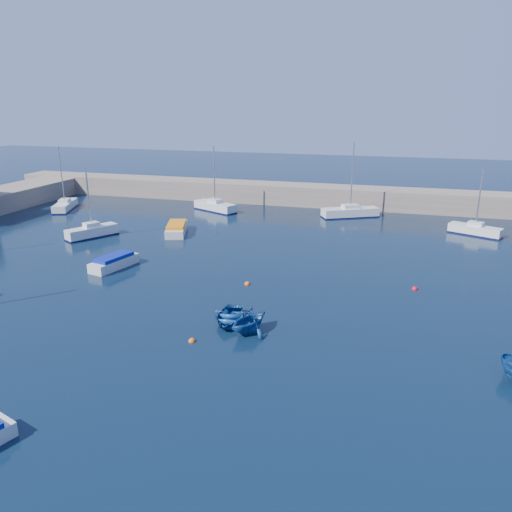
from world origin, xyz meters
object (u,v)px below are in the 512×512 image
(sailboat_7, at_px, (475,230))
(motorboat_1, at_px, (114,262))
(sailboat_4, at_px, (65,205))
(dinghy_center, at_px, (229,317))
(sailboat_6, at_px, (350,212))
(dinghy_left, at_px, (249,320))
(motorboat_2, at_px, (177,228))
(sailboat_3, at_px, (92,231))
(sailboat_5, at_px, (215,206))

(sailboat_7, height_order, motorboat_1, sailboat_7)
(sailboat_7, relative_size, motorboat_1, 1.49)
(sailboat_4, bearing_deg, dinghy_center, -61.19)
(sailboat_4, relative_size, sailboat_7, 1.14)
(sailboat_6, xyz_separation_m, dinghy_left, (-2.60, -33.49, 0.20))
(motorboat_2, bearing_deg, sailboat_7, -4.00)
(sailboat_3, xyz_separation_m, sailboat_6, (24.67, 16.92, -0.02))
(sailboat_5, distance_m, dinghy_left, 35.20)
(sailboat_4, distance_m, motorboat_1, 26.59)
(sailboat_3, height_order, dinghy_left, sailboat_3)
(sailboat_6, relative_size, motorboat_2, 1.57)
(dinghy_center, bearing_deg, sailboat_7, 50.22)
(sailboat_3, bearing_deg, motorboat_1, -17.47)
(sailboat_4, bearing_deg, sailboat_5, -7.40)
(sailboat_4, bearing_deg, motorboat_1, -66.60)
(sailboat_7, relative_size, motorboat_2, 1.24)
(motorboat_2, bearing_deg, dinghy_center, -75.76)
(sailboat_6, bearing_deg, sailboat_3, 96.06)
(sailboat_6, height_order, motorboat_1, sailboat_6)
(sailboat_7, xyz_separation_m, dinghy_center, (-17.76, -27.66, -0.19))
(sailboat_5, height_order, sailboat_6, sailboat_6)
(sailboat_4, relative_size, dinghy_center, 2.25)
(sailboat_5, bearing_deg, dinghy_center, -131.62)
(motorboat_1, distance_m, dinghy_center, 15.01)
(motorboat_2, bearing_deg, dinghy_left, -73.91)
(sailboat_7, bearing_deg, sailboat_4, 116.30)
(sailboat_4, relative_size, dinghy_left, 2.62)
(sailboat_7, xyz_separation_m, motorboat_2, (-30.51, -8.11, -0.04))
(dinghy_center, relative_size, dinghy_left, 1.16)
(sailboat_5, height_order, dinghy_center, sailboat_5)
(motorboat_1, bearing_deg, sailboat_6, 68.91)
(sailboat_6, relative_size, dinghy_left, 2.91)
(sailboat_3, xyz_separation_m, motorboat_1, (7.49, -8.02, -0.11))
(sailboat_5, bearing_deg, sailboat_7, -70.41)
(sailboat_5, distance_m, motorboat_1, 23.59)
(sailboat_6, distance_m, sailboat_7, 14.39)
(sailboat_7, bearing_deg, dinghy_center, 172.18)
(motorboat_1, bearing_deg, motorboat_2, 102.43)
(sailboat_4, distance_m, sailboat_6, 36.42)
(sailboat_3, height_order, sailboat_5, sailboat_5)
(sailboat_6, xyz_separation_m, motorboat_1, (-17.18, -24.95, -0.09))
(sailboat_4, xyz_separation_m, sailboat_6, (35.91, 6.07, 0.06))
(sailboat_7, bearing_deg, motorboat_2, 129.77)
(sailboat_4, xyz_separation_m, sailboat_7, (49.46, 1.22, 0.01))
(motorboat_2, bearing_deg, sailboat_3, -171.63)
(sailboat_4, distance_m, dinghy_left, 43.15)
(sailboat_5, relative_size, sailboat_6, 0.92)
(sailboat_6, height_order, dinghy_left, sailboat_6)
(sailboat_3, distance_m, sailboat_7, 40.08)
(sailboat_4, relative_size, motorboat_1, 1.70)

